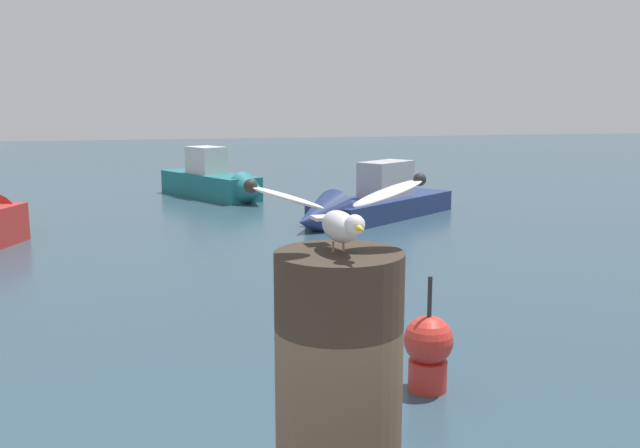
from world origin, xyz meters
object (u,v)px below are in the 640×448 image
(mooring_post, at_px, (339,410))
(boat_navy, at_px, (365,206))
(seagull, at_px, (340,214))
(boat_teal, at_px, (218,183))
(channel_buoy, at_px, (428,350))

(mooring_post, height_order, boat_navy, mooring_post)
(seagull, relative_size, boat_teal, 0.12)
(channel_buoy, bearing_deg, mooring_post, -117.01)
(seagull, relative_size, channel_buoy, 0.47)
(boat_teal, bearing_deg, boat_navy, -58.51)
(boat_teal, xyz_separation_m, channel_buoy, (0.58, -16.45, -0.07))
(boat_navy, bearing_deg, seagull, -108.51)
(seagull, height_order, boat_teal, seagull)
(boat_navy, bearing_deg, mooring_post, -108.52)
(mooring_post, bearing_deg, channel_buoy, 62.99)
(mooring_post, distance_m, boat_navy, 16.61)
(channel_buoy, bearing_deg, boat_navy, 75.51)
(mooring_post, relative_size, channel_buoy, 0.82)
(mooring_post, bearing_deg, boat_navy, 71.48)
(channel_buoy, bearing_deg, boat_teal, 92.03)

